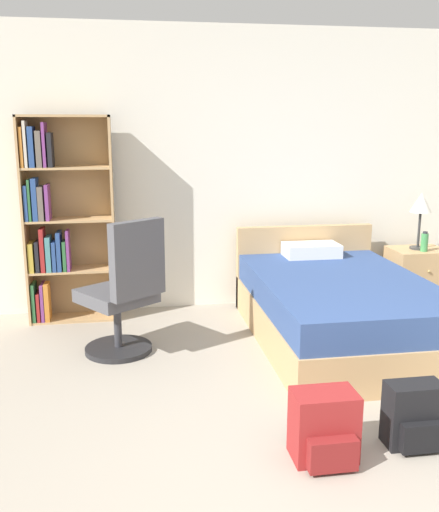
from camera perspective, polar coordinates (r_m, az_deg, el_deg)
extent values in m
cube|color=silver|center=(5.44, 2.20, 8.55)|extent=(9.00, 0.06, 2.60)
cube|color=tan|center=(5.21, -18.86, 3.24)|extent=(0.02, 0.28, 1.80)
cube|color=tan|center=(5.14, -10.59, 3.59)|extent=(0.02, 0.28, 1.80)
cube|color=#A48256|center=(5.29, -14.62, 3.66)|extent=(0.77, 0.01, 1.80)
cube|color=tan|center=(5.37, -14.21, -5.99)|extent=(0.73, 0.27, 0.02)
cube|color=#2D6638|center=(5.33, -18.00, -4.35)|extent=(0.03, 0.19, 0.34)
cube|color=maroon|center=(5.34, -17.55, -4.75)|extent=(0.03, 0.21, 0.26)
cube|color=#7A387F|center=(5.33, -17.19, -4.34)|extent=(0.03, 0.22, 0.33)
cube|color=orange|center=(5.30, -16.82, -4.38)|extent=(0.04, 0.16, 0.34)
cube|color=tan|center=(5.25, -14.48, -1.32)|extent=(0.73, 0.27, 0.02)
cube|color=gold|center=(5.23, -18.23, -0.07)|extent=(0.04, 0.19, 0.26)
cube|color=black|center=(5.21, -17.69, -0.01)|extent=(0.03, 0.17, 0.27)
cube|color=maroon|center=(5.19, -17.23, 0.61)|extent=(0.04, 0.18, 0.38)
cube|color=teal|center=(5.20, -16.67, 0.26)|extent=(0.04, 0.19, 0.31)
cube|color=navy|center=(5.19, -16.15, 0.03)|extent=(0.03, 0.18, 0.26)
cube|color=navy|center=(5.20, -15.69, 0.51)|extent=(0.04, 0.22, 0.34)
cube|color=#2D6638|center=(5.18, -15.19, 0.06)|extent=(0.03, 0.17, 0.26)
cube|color=#7A387F|center=(5.16, -14.87, 0.57)|extent=(0.02, 0.17, 0.36)
cube|color=tan|center=(5.16, -14.76, 3.53)|extent=(0.73, 0.27, 0.02)
cube|color=navy|center=(5.16, -18.65, 5.10)|extent=(0.03, 0.22, 0.30)
cube|color=#2D6638|center=(5.14, -18.37, 5.36)|extent=(0.02, 0.19, 0.35)
cube|color=navy|center=(5.13, -17.91, 5.43)|extent=(0.04, 0.19, 0.36)
cube|color=#665B51|center=(5.14, -17.35, 5.08)|extent=(0.04, 0.21, 0.29)
cube|color=#7A387F|center=(5.12, -16.79, 5.17)|extent=(0.03, 0.18, 0.30)
cube|color=tan|center=(5.11, -15.05, 8.53)|extent=(0.73, 0.27, 0.02)
cube|color=orange|center=(5.12, -19.08, 10.25)|extent=(0.02, 0.20, 0.33)
cube|color=beige|center=(5.09, -18.79, 10.54)|extent=(0.02, 0.16, 0.38)
cube|color=navy|center=(5.09, -18.24, 10.31)|extent=(0.04, 0.17, 0.34)
cube|color=#665B51|center=(5.10, -17.53, 10.17)|extent=(0.04, 0.21, 0.30)
cube|color=#7A387F|center=(5.09, -17.05, 10.59)|extent=(0.02, 0.21, 0.37)
cube|color=black|center=(5.07, -16.54, 10.14)|extent=(0.04, 0.18, 0.29)
cube|color=tan|center=(5.09, -15.34, 13.35)|extent=(0.77, 0.28, 0.02)
cube|color=tan|center=(4.74, 11.89, -6.60)|extent=(1.31, 2.04, 0.31)
cube|color=#334C84|center=(4.66, 12.05, -3.50)|extent=(1.29, 2.00, 0.23)
cube|color=tan|center=(5.56, 8.43, -0.98)|extent=(1.31, 0.08, 0.78)
cube|color=white|center=(5.32, 9.18, 0.60)|extent=(0.50, 0.30, 0.12)
cylinder|color=#232326|center=(4.56, -10.05, -9.11)|extent=(0.52, 0.52, 0.04)
cylinder|color=#333338|center=(4.49, -10.15, -6.73)|extent=(0.06, 0.06, 0.36)
cube|color=#4C4C51|center=(4.42, -10.27, -3.91)|extent=(0.67, 0.67, 0.10)
cube|color=#4C4C51|center=(4.11, -8.20, -0.33)|extent=(0.40, 0.32, 0.56)
cube|color=tan|center=(5.87, 19.09, -1.98)|extent=(0.52, 0.42, 0.55)
sphere|color=tan|center=(5.65, 20.21, -1.45)|extent=(0.02, 0.02, 0.02)
cylinder|color=#333333|center=(5.80, 19.20, 0.77)|extent=(0.15, 0.15, 0.02)
cylinder|color=#333333|center=(5.77, 19.33, 2.51)|extent=(0.02, 0.02, 0.34)
cone|color=white|center=(5.73, 19.53, 5.07)|extent=(0.20, 0.20, 0.18)
cylinder|color=#3F8C4C|center=(5.70, 19.81, 1.29)|extent=(0.07, 0.07, 0.17)
cylinder|color=#2D2D33|center=(5.68, 19.88, 2.22)|extent=(0.04, 0.04, 0.02)
cube|color=black|center=(3.40, 18.79, -14.72)|extent=(0.31, 0.16, 0.36)
cube|color=black|center=(3.35, 19.60, -16.73)|extent=(0.23, 0.06, 0.16)
cube|color=maroon|center=(3.16, 10.37, -16.29)|extent=(0.33, 0.22, 0.37)
cube|color=maroon|center=(3.08, 11.26, -18.90)|extent=(0.25, 0.08, 0.17)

